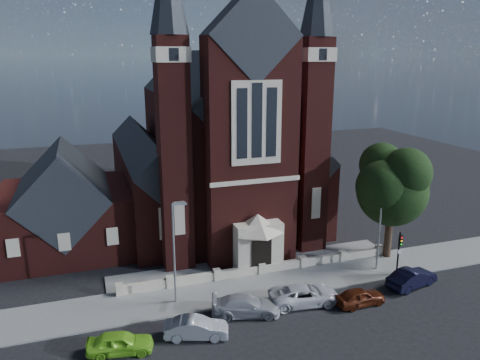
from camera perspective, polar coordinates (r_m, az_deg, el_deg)
The scene contains 16 objects.
ground at distance 48.91m, azimuth -1.03°, elevation -7.17°, with size 120.00×120.00×0.00m, color black.
pavement_strip at distance 39.95m, azimuth 3.65°, elevation -12.57°, with size 60.00×5.00×0.12m, color slate.
forecourt_paving at distance 43.28m, azimuth 1.62°, elevation -10.26°, with size 26.00×3.00×0.14m, color slate.
forecourt_wall at distance 41.60m, azimuth 2.59°, elevation -11.37°, with size 24.00×0.40×0.90m, color #B9AD93.
church at distance 53.90m, azimuth -3.64°, elevation 3.99°, with size 20.01×34.90×29.20m.
parish_hall at distance 48.44m, azimuth -20.57°, elevation -3.34°, with size 12.00×12.20×10.24m.
street_tree at distance 44.38m, azimuth 18.43°, elevation -0.81°, with size 6.40×6.60×10.70m.
street_lamp_left at distance 35.51m, azimuth -7.93°, elevation -8.15°, with size 1.16×0.22×8.09m.
street_lamp_right at distance 42.33m, azimuth 16.82°, elevation -4.79°, with size 1.16×0.22×8.09m.
traffic_signal at distance 42.39m, azimuth 18.85°, elevation -7.86°, with size 0.28×0.42×4.00m.
car_lime_van at distance 32.49m, azimuth -14.42°, elevation -18.67°, with size 1.69×4.20×1.43m, color #84D72B.
car_silver_a at distance 33.11m, azimuth -5.34°, elevation -17.53°, with size 1.49×4.29×1.41m, color #919498.
car_silver_b at distance 35.41m, azimuth 0.74°, elevation -15.07°, with size 2.04×5.03×1.46m, color #A3A4AA.
car_white_suv at distance 37.10m, azimuth 7.83°, elevation -13.68°, with size 2.49×5.39×1.50m, color white.
car_dark_red at distance 37.76m, azimuth 14.39°, elevation -13.63°, with size 1.59×3.96×1.35m, color #4D1C0D.
car_navy at distance 41.65m, azimuth 20.22°, elevation -11.14°, with size 1.62×4.66×1.53m, color black.
Camera 1 is at (-13.66, -28.17, 18.50)m, focal length 35.00 mm.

